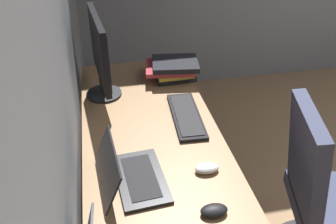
% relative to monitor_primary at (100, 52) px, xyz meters
% --- Properties ---
extents(wall_back, '(5.08, 0.10, 2.60)m').
position_rel_monitor_primary_xyz_m(wall_back, '(-0.90, 0.20, 0.31)').
color(wall_back, '#8C939E').
rests_on(wall_back, ground).
extents(desk, '(1.93, 0.66, 0.73)m').
position_rel_monitor_primary_xyz_m(desk, '(-0.57, -0.20, -0.33)').
color(desk, '#936D47').
rests_on(desk, ground).
extents(monitor_primary, '(0.49, 0.20, 0.46)m').
position_rel_monitor_primary_xyz_m(monitor_primary, '(0.00, 0.00, 0.00)').
color(monitor_primary, black).
rests_on(monitor_primary, desk).
extents(laptop_left, '(0.35, 0.29, 0.18)m').
position_rel_monitor_primary_xyz_m(laptop_left, '(-0.73, -0.06, -0.22)').
color(laptop_left, black).
rests_on(laptop_left, desk).
extents(keyboard_main, '(0.43, 0.16, 0.02)m').
position_rel_monitor_primary_xyz_m(keyboard_main, '(-0.32, -0.40, -0.25)').
color(keyboard_main, black).
rests_on(keyboard_main, desk).
extents(mouse_main, '(0.06, 0.10, 0.03)m').
position_rel_monitor_primary_xyz_m(mouse_main, '(-0.95, -0.35, -0.24)').
color(mouse_main, black).
rests_on(mouse_main, desk).
extents(mouse_spare, '(0.06, 0.10, 0.03)m').
position_rel_monitor_primary_xyz_m(mouse_spare, '(-0.73, -0.39, -0.24)').
color(mouse_spare, silver).
rests_on(mouse_spare, desk).
extents(book_stack_near, '(0.28, 0.34, 0.11)m').
position_rel_monitor_primary_xyz_m(book_stack_near, '(0.12, -0.43, -0.20)').
color(book_stack_near, black).
rests_on(book_stack_near, desk).
extents(office_chair, '(0.56, 0.60, 0.97)m').
position_rel_monitor_primary_xyz_m(office_chair, '(-0.80, -0.96, -0.53)').
color(office_chair, '#383D56').
rests_on(office_chair, ground).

